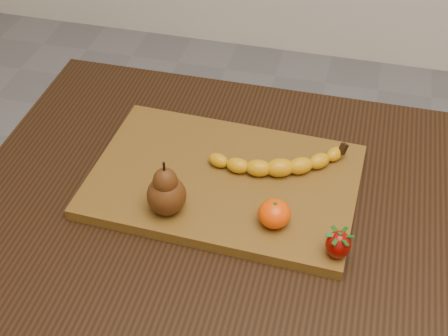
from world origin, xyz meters
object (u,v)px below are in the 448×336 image
(table, at_px, (258,246))
(cutting_board, at_px, (224,181))
(mandarin, at_px, (274,214))
(pear, at_px, (166,187))

(table, bearing_deg, cutting_board, 151.75)
(mandarin, bearing_deg, pear, -176.20)
(table, xyz_separation_m, cutting_board, (-0.07, 0.04, 0.11))
(table, height_order, cutting_board, cutting_board)
(pear, xyz_separation_m, mandarin, (0.17, 0.01, -0.03))
(table, relative_size, cutting_board, 2.22)
(mandarin, bearing_deg, table, 123.16)
(table, distance_m, cutting_board, 0.13)
(table, xyz_separation_m, mandarin, (0.03, -0.05, 0.14))
(pear, distance_m, mandarin, 0.17)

